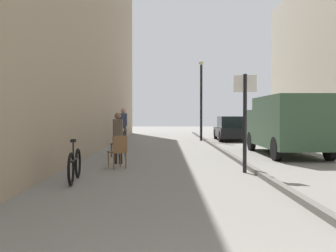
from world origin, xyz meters
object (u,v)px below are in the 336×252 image
object	(u,v)px
pedestrian_main_foreground	(118,134)
bicycle_leaning	(75,165)
street_sign_post	(245,114)
delivery_van	(286,124)
parked_car	(232,129)
cafe_chair_near_window	(120,142)
cafe_chair_by_doorway	(118,150)
pedestrian_mid_block	(123,124)
lamp_post	(201,95)

from	to	relation	value
pedestrian_main_foreground	bicycle_leaning	size ratio (longest dim) A/B	0.91
bicycle_leaning	street_sign_post	bearing A→B (deg)	14.12
street_sign_post	bicycle_leaning	xyz separation A→B (m)	(-4.17, -1.41, -1.16)
delivery_van	parked_car	xyz separation A→B (m)	(-0.60, 8.72, -0.49)
pedestrian_main_foreground	cafe_chair_near_window	xyz separation A→B (m)	(-0.18, 2.20, -0.38)
pedestrian_main_foreground	cafe_chair_by_doorway	size ratio (longest dim) A/B	1.71
pedestrian_mid_block	bicycle_leaning	world-z (taller)	pedestrian_mid_block
pedestrian_mid_block	cafe_chair_near_window	xyz separation A→B (m)	(0.42, -5.02, -0.53)
street_sign_post	cafe_chair_by_doorway	size ratio (longest dim) A/B	2.77
lamp_post	cafe_chair_near_window	bearing A→B (deg)	-112.77
pedestrian_mid_block	delivery_van	xyz separation A→B (m)	(6.67, -4.47, 0.13)
pedestrian_mid_block	cafe_chair_near_window	distance (m)	5.06
delivery_van	bicycle_leaning	xyz separation A→B (m)	(-6.66, -6.03, -0.82)
pedestrian_main_foreground	lamp_post	distance (m)	11.90
parked_car	bicycle_leaning	distance (m)	15.95
cafe_chair_near_window	cafe_chair_by_doorway	world-z (taller)	same
delivery_van	cafe_chair_near_window	distance (m)	6.31
delivery_van	parked_car	distance (m)	8.75
delivery_van	lamp_post	size ratio (longest dim) A/B	1.16
parked_car	delivery_van	bearing A→B (deg)	-84.58
pedestrian_mid_block	bicycle_leaning	xyz separation A→B (m)	(0.01, -10.50, -0.69)
street_sign_post	cafe_chair_by_doorway	bearing A→B (deg)	-1.44
pedestrian_main_foreground	pedestrian_mid_block	world-z (taller)	pedestrian_mid_block
street_sign_post	lamp_post	world-z (taller)	lamp_post
bicycle_leaning	cafe_chair_near_window	size ratio (longest dim) A/B	1.88
delivery_van	street_sign_post	distance (m)	5.26
cafe_chair_near_window	street_sign_post	bearing A→B (deg)	-117.37
pedestrian_main_foreground	street_sign_post	bearing A→B (deg)	-21.15
bicycle_leaning	delivery_van	bearing A→B (deg)	37.51
pedestrian_mid_block	cafe_chair_by_doorway	distance (m)	8.37
pedestrian_mid_block	lamp_post	bearing A→B (deg)	32.39
lamp_post	delivery_van	bearing A→B (deg)	-73.72
pedestrian_mid_block	bicycle_leaning	size ratio (longest dim) A/B	1.05
pedestrian_mid_block	lamp_post	world-z (taller)	lamp_post
cafe_chair_by_doorway	street_sign_post	bearing A→B (deg)	-44.37
lamp_post	cafe_chair_by_doorway	world-z (taller)	lamp_post
bicycle_leaning	cafe_chair_by_doorway	world-z (taller)	bicycle_leaning
cafe_chair_by_doorway	pedestrian_main_foreground	bearing A→B (deg)	65.66
pedestrian_main_foreground	lamp_post	world-z (taller)	lamp_post
pedestrian_main_foreground	bicycle_leaning	bearing A→B (deg)	-93.70
cafe_chair_by_doorway	pedestrian_mid_block	bearing A→B (deg)	63.31
cafe_chair_near_window	pedestrian_main_foreground	bearing A→B (deg)	-155.45
pedestrian_main_foreground	delivery_van	bearing A→B (deg)	30.80
pedestrian_mid_block	street_sign_post	world-z (taller)	street_sign_post
parked_car	bicycle_leaning	world-z (taller)	parked_car
pedestrian_main_foreground	delivery_van	world-z (taller)	delivery_van
pedestrian_main_foreground	pedestrian_mid_block	bearing A→B (deg)	101.24
delivery_van	cafe_chair_by_doorway	world-z (taller)	delivery_van
pedestrian_main_foreground	parked_car	bearing A→B (deg)	70.97
street_sign_post	bicycle_leaning	distance (m)	4.55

